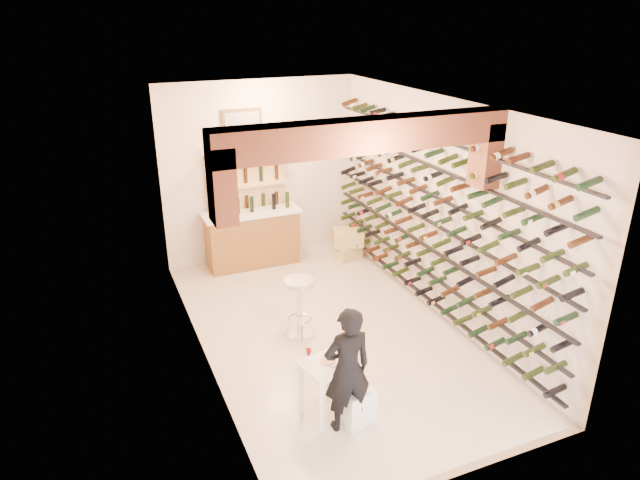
# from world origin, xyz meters

# --- Properties ---
(ground) EXTENTS (6.00, 6.00, 0.00)m
(ground) POSITION_xyz_m (0.00, 0.00, 0.00)
(ground) COLOR beige
(ground) RESTS_ON ground
(room_shell) EXTENTS (3.52, 6.02, 3.21)m
(room_shell) POSITION_xyz_m (0.00, -0.26, 2.25)
(room_shell) COLOR beige
(room_shell) RESTS_ON ground
(wine_rack) EXTENTS (0.32, 5.70, 2.56)m
(wine_rack) POSITION_xyz_m (1.53, 0.00, 1.55)
(wine_rack) COLOR black
(wine_rack) RESTS_ON ground
(back_counter) EXTENTS (1.70, 0.62, 1.29)m
(back_counter) POSITION_xyz_m (-0.30, 2.65, 0.53)
(back_counter) COLOR brown
(back_counter) RESTS_ON ground
(back_shelving) EXTENTS (1.40, 0.31, 2.73)m
(back_shelving) POSITION_xyz_m (-0.30, 2.89, 1.17)
(back_shelving) COLOR #DDB77C
(back_shelving) RESTS_ON ground
(tasting_table) EXTENTS (0.56, 0.56, 0.83)m
(tasting_table) POSITION_xyz_m (-0.77, -1.64, 0.56)
(tasting_table) COLOR white
(tasting_table) RESTS_ON ground
(white_stool) EXTENTS (0.39, 0.39, 0.42)m
(white_stool) POSITION_xyz_m (-0.49, -1.85, 0.21)
(white_stool) COLOR white
(white_stool) RESTS_ON ground
(person) EXTENTS (0.54, 0.36, 1.47)m
(person) POSITION_xyz_m (-0.62, -1.90, 0.74)
(person) COLOR black
(person) RESTS_ON ground
(chrome_barstool) EXTENTS (0.44, 0.44, 0.85)m
(chrome_barstool) POSITION_xyz_m (-0.40, 0.10, 0.49)
(chrome_barstool) COLOR silver
(chrome_barstool) RESTS_ON ground
(crate_lower) EXTENTS (0.50, 0.39, 0.27)m
(crate_lower) POSITION_xyz_m (1.37, 2.20, 0.14)
(crate_lower) COLOR tan
(crate_lower) RESTS_ON ground
(crate_upper) EXTENTS (0.62, 0.51, 0.31)m
(crate_upper) POSITION_xyz_m (1.37, 2.20, 0.42)
(crate_upper) COLOR tan
(crate_upper) RESTS_ON crate_lower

